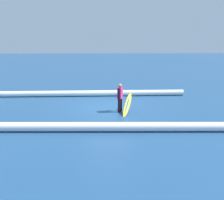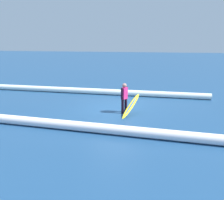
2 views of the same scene
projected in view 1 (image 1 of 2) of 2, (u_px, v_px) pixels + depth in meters
The scene contains 5 objects.
ground_plane at pixel (108, 108), 14.47m from camera, with size 141.44×141.44×0.00m, color navy.
surfer at pixel (120, 96), 13.60m from camera, with size 0.33×0.53×1.55m.
surfboard at pixel (127, 104), 13.53m from camera, with size 0.81×1.83×0.93m.
wave_crest_foreground at pixel (66, 94), 17.61m from camera, with size 0.40×0.40×16.59m, color white.
wave_crest_midground at pixel (76, 127), 10.72m from camera, with size 0.40×0.40×23.10m, color white.
Camera 1 is at (0.42, 13.98, 3.74)m, focal length 40.32 mm.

